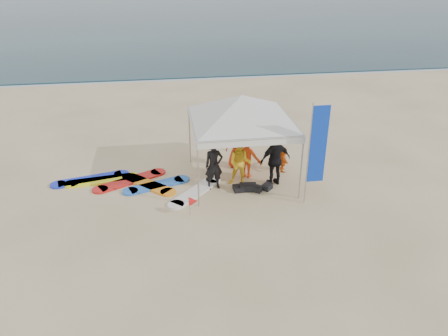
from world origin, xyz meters
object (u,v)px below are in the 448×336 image
object	(u,v)px
person_orange_a	(247,156)
marker_pennant	(193,201)
person_black_a	(214,165)
feather_flag	(317,146)
person_orange_b	(237,145)
person_seated	(283,159)
person_black_b	(275,160)
canopy_tent	(242,95)
surfboard_spread	(135,183)
person_yellow	(240,163)

from	to	relation	value
person_orange_a	marker_pennant	size ratio (longest dim) A/B	2.57
person_black_a	feather_flag	bearing A→B (deg)	-34.13
person_orange_b	person_orange_a	bearing A→B (deg)	112.42
person_seated	marker_pennant	size ratio (longest dim) A/B	1.48
person_black_b	marker_pennant	bearing A→B (deg)	15.76
person_black_a	person_orange_a	bearing A→B (deg)	18.74
person_orange_b	canopy_tent	size ratio (longest dim) A/B	0.38
person_orange_a	person_black_b	bearing A→B (deg)	170.63
canopy_tent	marker_pennant	bearing A→B (deg)	-130.50
person_black_a	person_orange_b	size ratio (longest dim) A/B	0.96
feather_flag	marker_pennant	size ratio (longest dim) A/B	5.32
person_orange_b	feather_flag	size ratio (longest dim) A/B	0.53
person_seated	canopy_tent	xyz separation A→B (m)	(-1.66, -0.36, 2.62)
person_orange_a	feather_flag	xyz separation A→B (m)	(1.73, -2.10, 1.18)
person_orange_a	surfboard_spread	world-z (taller)	person_orange_a
person_seated	marker_pennant	bearing A→B (deg)	135.00
canopy_tent	person_black_a	bearing A→B (deg)	-151.62
person_black_b	person_black_a	bearing A→B (deg)	-13.66
person_black_a	person_black_b	bearing A→B (deg)	-9.94
person_black_a	canopy_tent	bearing A→B (deg)	19.57
person_black_b	person_orange_b	world-z (taller)	person_black_b
canopy_tent	person_yellow	bearing A→B (deg)	-102.73
person_black_b	canopy_tent	size ratio (longest dim) A/B	0.40
person_orange_b	canopy_tent	distance (m)	2.41
person_seated	marker_pennant	distance (m)	4.36
person_orange_a	surfboard_spread	distance (m)	4.07
person_black_a	person_orange_a	xyz separation A→B (m)	(1.29, 0.67, -0.04)
person_orange_a	canopy_tent	distance (m)	2.29
person_black_b	canopy_tent	xyz separation A→B (m)	(-1.10, 0.60, 2.15)
person_orange_a	surfboard_spread	xyz separation A→B (m)	(-4.00, -0.02, -0.78)
person_orange_a	person_seated	size ratio (longest dim) A/B	1.73
person_seated	feather_flag	bearing A→B (deg)	-162.76
person_orange_b	person_yellow	bearing A→B (deg)	92.58
person_yellow	marker_pennant	world-z (taller)	person_yellow
canopy_tent	feather_flag	bearing A→B (deg)	-44.83
person_black_a	surfboard_spread	xyz separation A→B (m)	(-2.71, 0.65, -0.83)
person_seated	person_black_b	bearing A→B (deg)	158.46
person_black_a	canopy_tent	size ratio (longest dim) A/B	0.37
person_orange_b	marker_pennant	distance (m)	3.74
person_orange_b	feather_flag	world-z (taller)	feather_flag
person_orange_a	person_black_b	distance (m)	1.10
feather_flag	surfboard_spread	world-z (taller)	feather_flag
person_orange_a	person_seated	distance (m)	1.46
person_yellow	surfboard_spread	distance (m)	3.76
person_orange_a	feather_flag	distance (m)	2.97
marker_pennant	canopy_tent	bearing A→B (deg)	49.50
person_black_a	person_black_b	xyz separation A→B (m)	(2.12, -0.04, 0.08)
feather_flag	person_yellow	bearing A→B (deg)	144.03
person_yellow	person_seated	size ratio (longest dim) A/B	1.74
person_orange_a	marker_pennant	world-z (taller)	person_orange_a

